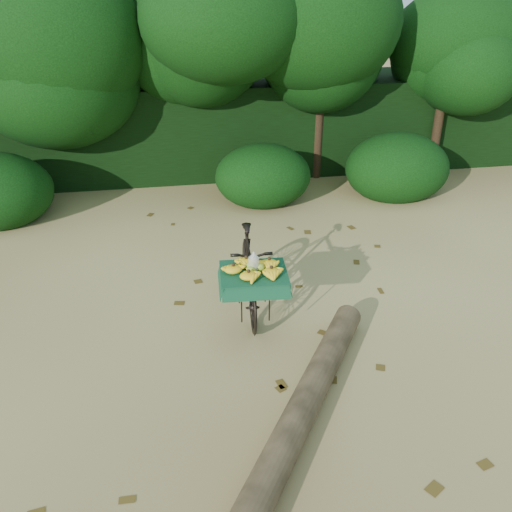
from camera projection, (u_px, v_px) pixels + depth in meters
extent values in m
plane|color=tan|center=(197.00, 364.00, 5.83)|extent=(80.00, 80.00, 0.00)
imported|color=black|center=(249.00, 272.00, 6.57)|extent=(0.59, 1.71, 1.01)
cube|color=black|center=(254.00, 274.00, 5.89)|extent=(0.39, 0.47, 0.03)
cube|color=#16542D|center=(254.00, 272.00, 5.88)|extent=(0.77, 0.65, 0.01)
ellipsoid|color=#86A327|center=(260.00, 268.00, 5.86)|extent=(0.10, 0.08, 0.11)
ellipsoid|color=#86A327|center=(250.00, 266.00, 5.90)|extent=(0.10, 0.08, 0.11)
ellipsoid|color=#86A327|center=(251.00, 271.00, 5.81)|extent=(0.10, 0.08, 0.11)
cylinder|color=#EAE5C6|center=(254.00, 264.00, 5.84)|extent=(0.12, 0.12, 0.15)
cylinder|color=brown|center=(289.00, 436.00, 4.74)|extent=(2.46, 3.55, 0.29)
cube|color=black|center=(172.00, 128.00, 10.87)|extent=(26.00, 1.80, 1.80)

